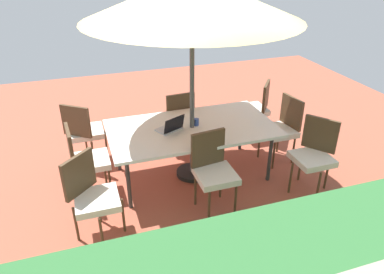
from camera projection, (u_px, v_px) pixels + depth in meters
The scene contains 12 objects.
ground_plane at pixel (192, 175), 5.22m from camera, with size 10.00×10.00×0.02m, color #9E4C38.
dining_table at pixel (192, 130), 4.88m from camera, with size 2.22×1.22×0.75m.
chair_southeast at pixel (84, 130), 5.24m from camera, with size 0.58×0.58×0.98m.
chair_south at pixel (177, 117), 5.63m from camera, with size 0.47×0.48×0.98m.
chair_southwest at pixel (256, 107), 5.98m from camera, with size 0.58×0.58×0.98m.
chair_northwest at pixel (314, 153), 4.66m from camera, with size 0.58×0.58×0.98m.
chair_west at pixel (282, 126), 5.34m from camera, with size 0.49×0.48×0.98m.
chair_north at pixel (213, 169), 4.33m from camera, with size 0.48×0.49×0.98m.
chair_east at pixel (85, 158), 4.55m from camera, with size 0.48×0.47×0.98m.
chair_northeast at pixel (92, 194), 3.89m from camera, with size 0.59×0.59×0.98m.
laptop at pixel (171, 127), 4.75m from camera, with size 0.39×0.36×0.21m.
cup at pixel (196, 122), 4.89m from camera, with size 0.07×0.07×0.09m, color #334C99.
Camera 1 is at (1.38, 4.14, 2.91)m, focal length 34.15 mm.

